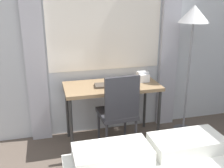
{
  "coord_description": "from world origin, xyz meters",
  "views": [
    {
      "loc": [
        -0.47,
        -0.51,
        1.75
      ],
      "look_at": [
        0.16,
        1.93,
        0.89
      ],
      "focal_mm": 42.0,
      "sensor_mm": 36.0,
      "label": 1
    }
  ],
  "objects_px": {
    "desk": "(112,90)",
    "telephone": "(143,77)",
    "book": "(107,85)",
    "standing_lamp": "(193,25)",
    "desk_chair": "(119,110)"
  },
  "relations": [
    {
      "from": "desk_chair",
      "to": "telephone",
      "type": "relative_size",
      "value": 5.59
    },
    {
      "from": "standing_lamp",
      "to": "telephone",
      "type": "relative_size",
      "value": 9.56
    },
    {
      "from": "book",
      "to": "desk",
      "type": "bearing_deg",
      "value": 26.75
    },
    {
      "from": "telephone",
      "to": "book",
      "type": "distance_m",
      "value": 0.49
    },
    {
      "from": "telephone",
      "to": "standing_lamp",
      "type": "bearing_deg",
      "value": -6.57
    },
    {
      "from": "desk_chair",
      "to": "standing_lamp",
      "type": "bearing_deg",
      "value": 12.46
    },
    {
      "from": "standing_lamp",
      "to": "telephone",
      "type": "distance_m",
      "value": 0.86
    },
    {
      "from": "book",
      "to": "desk_chair",
      "type": "bearing_deg",
      "value": -72.67
    },
    {
      "from": "desk",
      "to": "telephone",
      "type": "relative_size",
      "value": 6.55
    },
    {
      "from": "desk",
      "to": "telephone",
      "type": "xyz_separation_m",
      "value": [
        0.41,
        0.06,
        0.12
      ]
    },
    {
      "from": "desk",
      "to": "book",
      "type": "distance_m",
      "value": 0.12
    },
    {
      "from": "standing_lamp",
      "to": "telephone",
      "type": "bearing_deg",
      "value": 173.43
    },
    {
      "from": "desk",
      "to": "desk_chair",
      "type": "height_order",
      "value": "desk_chair"
    },
    {
      "from": "telephone",
      "to": "book",
      "type": "xyz_separation_m",
      "value": [
        -0.48,
        -0.09,
        -0.04
      ]
    },
    {
      "from": "desk",
      "to": "telephone",
      "type": "height_order",
      "value": "telephone"
    }
  ]
}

